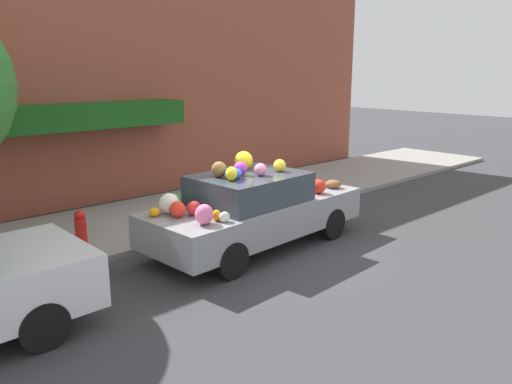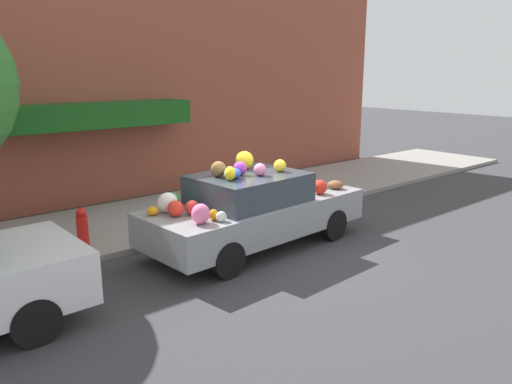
# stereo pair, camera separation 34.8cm
# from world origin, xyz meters

# --- Properties ---
(ground_plane) EXTENTS (60.00, 60.00, 0.00)m
(ground_plane) POSITION_xyz_m (0.00, 0.00, 0.00)
(ground_plane) COLOR #38383A
(sidewalk_curb) EXTENTS (24.00, 3.20, 0.11)m
(sidewalk_curb) POSITION_xyz_m (0.00, 2.70, 0.05)
(sidewalk_curb) COLOR gray
(sidewalk_curb) RESTS_ON ground
(building_facade) EXTENTS (18.00, 1.20, 6.09)m
(building_facade) POSITION_xyz_m (-0.06, 4.91, 2.99)
(building_facade) COLOR #9E4C38
(building_facade) RESTS_ON ground
(fire_hydrant) EXTENTS (0.20, 0.20, 0.70)m
(fire_hydrant) POSITION_xyz_m (-2.55, 1.78, 0.45)
(fire_hydrant) COLOR red
(fire_hydrant) RESTS_ON sidewalk_curb
(art_car) EXTENTS (4.35, 1.91, 1.72)m
(art_car) POSITION_xyz_m (-0.05, 0.02, 0.74)
(art_car) COLOR gray
(art_car) RESTS_ON ground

